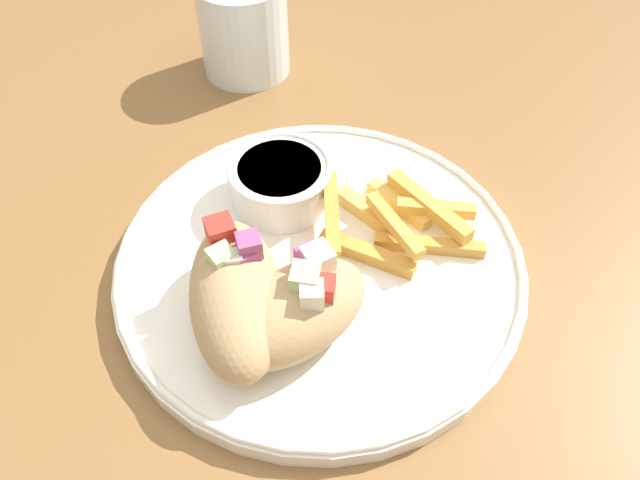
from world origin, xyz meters
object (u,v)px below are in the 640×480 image
(water_glass, at_px, (244,32))
(fries_pile, at_px, (393,222))
(pita_sandwich_near, at_px, (295,309))
(sauce_ramekin, at_px, (280,180))
(pita_sandwich_far, at_px, (236,295))
(plate, at_px, (320,261))

(water_glass, bearing_deg, fries_pile, -120.51)
(pita_sandwich_near, height_order, water_glass, water_glass)
(water_glass, bearing_deg, sauce_ramekin, -136.93)
(pita_sandwich_far, bearing_deg, fries_pile, -63.28)
(pita_sandwich_near, bearing_deg, plate, 38.09)
(plate, distance_m, sauce_ramekin, 0.07)
(sauce_ramekin, height_order, water_glass, water_glass)
(fries_pile, bearing_deg, sauce_ramekin, 98.35)
(fries_pile, bearing_deg, water_glass, 59.49)
(pita_sandwich_near, height_order, pita_sandwich_far, pita_sandwich_far)
(plate, height_order, water_glass, water_glass)
(plate, distance_m, water_glass, 0.28)
(plate, distance_m, pita_sandwich_near, 0.07)
(plate, relative_size, water_glass, 3.28)
(pita_sandwich_near, relative_size, pita_sandwich_far, 0.91)
(pita_sandwich_near, distance_m, water_glass, 0.33)
(fries_pile, relative_size, water_glass, 1.45)
(fries_pile, height_order, sauce_ramekin, sauce_ramekin)
(plate, height_order, pita_sandwich_far, pita_sandwich_far)
(pita_sandwich_near, bearing_deg, sauce_ramekin, 58.96)
(plate, height_order, pita_sandwich_near, pita_sandwich_near)
(pita_sandwich_far, bearing_deg, water_glass, -5.55)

